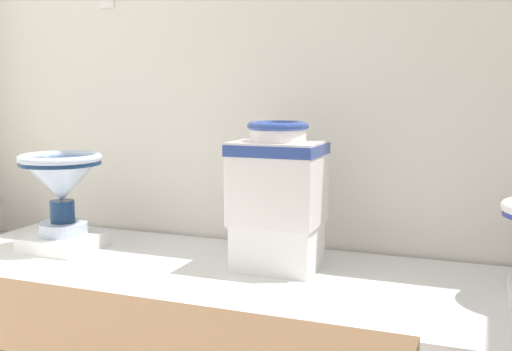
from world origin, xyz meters
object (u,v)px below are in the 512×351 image
at_px(antique_toilet_pale_glazed, 61,179).
at_px(antique_toilet_leftmost, 278,173).
at_px(plinth_block_pale_glazed, 64,242).
at_px(plinth_block_leftmost, 277,246).

xyz_separation_m(antique_toilet_pale_glazed, antique_toilet_leftmost, (1.13, 0.07, 0.08)).
bearing_deg(antique_toilet_pale_glazed, plinth_block_pale_glazed, 0.00).
xyz_separation_m(antique_toilet_pale_glazed, plinth_block_leftmost, (1.13, 0.07, -0.26)).
relative_size(antique_toilet_pale_glazed, antique_toilet_leftmost, 0.91).
bearing_deg(antique_toilet_leftmost, plinth_block_pale_glazed, -176.29).
height_order(plinth_block_pale_glazed, antique_toilet_pale_glazed, antique_toilet_pale_glazed).
xyz_separation_m(plinth_block_pale_glazed, antique_toilet_pale_glazed, (-0.00, 0.00, 0.33)).
distance_m(antique_toilet_pale_glazed, antique_toilet_leftmost, 1.14).
relative_size(plinth_block_pale_glazed, antique_toilet_pale_glazed, 0.82).
bearing_deg(plinth_block_pale_glazed, plinth_block_leftmost, 3.71).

